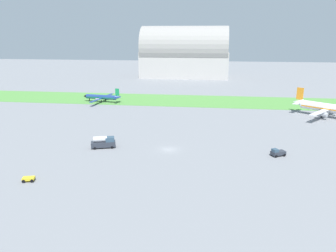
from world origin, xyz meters
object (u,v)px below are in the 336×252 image
at_px(baggage_cart_near_gate, 29,179).
at_px(fuel_truck_by_runway, 104,142).
at_px(airplane_taxiing_turboprop, 102,97).
at_px(pushback_tug_midfield, 278,153).
at_px(airplane_parked_jet_far, 328,108).

xyz_separation_m(baggage_cart_near_gate, fuel_truck_by_runway, (8.89, 22.56, 1.01)).
xyz_separation_m(airplane_taxiing_turboprop, baggage_cart_near_gate, (11.68, -82.28, -1.83)).
bearing_deg(baggage_cart_near_gate, airplane_taxiing_turboprop, 82.87).
distance_m(airplane_taxiing_turboprop, baggage_cart_near_gate, 83.12).
bearing_deg(airplane_taxiing_turboprop, pushback_tug_midfield, 145.32).
xyz_separation_m(airplane_parked_jet_far, fuel_truck_by_runway, (-71.31, -43.89, -1.95)).
bearing_deg(airplane_parked_jet_far, fuel_truck_by_runway, -110.25).
distance_m(baggage_cart_near_gate, pushback_tug_midfield, 58.99).
xyz_separation_m(airplane_parked_jet_far, baggage_cart_near_gate, (-80.20, -66.45, -2.96)).
bearing_deg(baggage_cart_near_gate, fuel_truck_by_runway, 53.28).
xyz_separation_m(airplane_parked_jet_far, pushback_tug_midfield, (-25.62, -44.07, -2.62)).
distance_m(airplane_parked_jet_far, fuel_truck_by_runway, 83.76).
distance_m(airplane_parked_jet_far, airplane_taxiing_turboprop, 93.24).
distance_m(airplane_parked_jet_far, baggage_cart_near_gate, 104.20).
relative_size(airplane_taxiing_turboprop, pushback_tug_midfield, 5.44).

